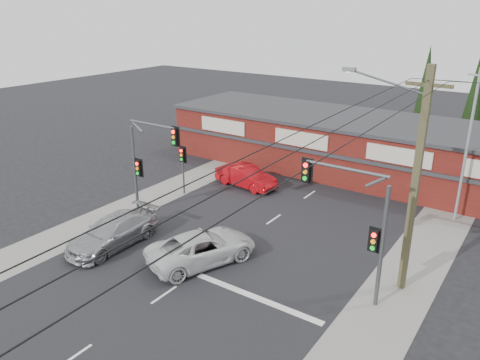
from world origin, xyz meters
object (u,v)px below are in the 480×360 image
Objects in this scene: silver_suv at (113,232)px; utility_pole at (413,176)px; red_sedan at (246,176)px; white_suv at (202,247)px; shop_building at (336,142)px.

utility_pole is at bearing 18.64° from silver_suv.
white_suv is at bearing -152.19° from red_sedan.
silver_suv is at bearing -103.34° from shop_building.
shop_building is at bearing -66.02° from white_suv.
silver_suv is at bearing -179.19° from red_sedan.
white_suv is 10.69m from red_sedan.
shop_building is (4.45, 18.76, 1.34)m from silver_suv.
utility_pole reaches higher than white_suv.
red_sedan is 0.46× the size of utility_pole.
white_suv is 5.19m from silver_suv.
silver_suv is 0.54× the size of utility_pole.
red_sedan is 0.17× the size of shop_building.
red_sedan is (-4.01, 9.90, -0.01)m from white_suv.
utility_pole is at bearing -111.28° from red_sedan.
shop_building is 2.73× the size of utility_pole.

